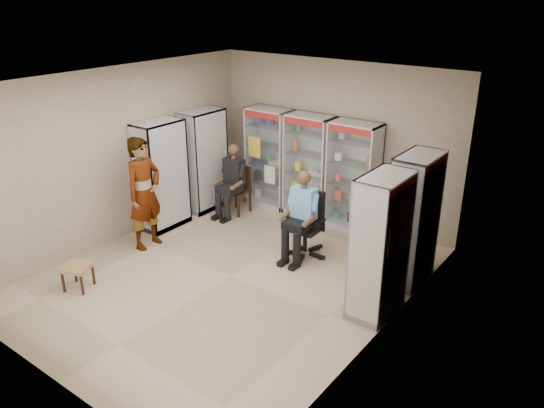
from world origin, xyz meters
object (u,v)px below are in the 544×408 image
Objects in this scene: cabinet_left_far at (204,161)px; woven_stool_b at (78,277)px; wooden_chair at (237,190)px; standing_man at (144,193)px; cabinet_back_right at (353,177)px; seated_shopkeeper at (304,217)px; cabinet_back_left at (269,158)px; woven_stool_a at (370,276)px; office_chair at (305,225)px; pink_trunk at (378,247)px; cabinet_right_near at (380,246)px; cabinet_back_mid at (309,167)px; cabinet_left_near at (162,175)px; cabinet_right_far at (413,219)px.

cabinet_left_far is 3.57m from woven_stool_b.
standing_man is at bearing -98.37° from wooden_chair.
seated_shopkeeper is at bearing -92.86° from cabinet_back_right.
woven_stool_b is at bearing -93.79° from cabinet_back_left.
seated_shopkeeper reaches higher than woven_stool_a.
office_chair is 1.25m from pink_trunk.
standing_man is at bearing -152.93° from office_chair.
standing_man is at bearing -101.23° from cabinet_back_left.
woven_stool_b is at bearing -174.22° from standing_man.
standing_man is at bearing -153.86° from seated_shopkeeper.
cabinet_back_left and cabinet_back_right have the same top height.
cabinet_back_mid is at bearing 49.16° from cabinet_right_near.
woven_stool_a is (1.37, -0.28, -0.50)m from seated_shopkeeper.
office_chair is at bearing -64.21° from standing_man.
cabinet_back_left is 4.92× the size of woven_stool_a.
cabinet_left_far is (-2.83, -0.93, 0.00)m from cabinet_back_right.
cabinet_right_near is at bearing -21.64° from wooden_chair.
woven_stool_a is 1.05× the size of woven_stool_b.
cabinet_right_near is 0.98m from woven_stool_a.
woven_stool_b is at bearing 15.45° from cabinet_left_near.
cabinet_back_left is 1.90m from cabinet_back_right.
cabinet_back_mid is at bearing 155.27° from pink_trunk.
seated_shopkeeper is at bearing -152.15° from pink_trunk.
cabinet_back_right and cabinet_right_far have the same top height.
cabinet_back_left is 2.23m from cabinet_left_near.
standing_man is at bearing -164.93° from woven_stool_a.
woven_stool_b is at bearing -143.37° from woven_stool_a.
office_chair is (-1.70, 0.80, -0.45)m from cabinet_right_near.
woven_stool_a is (-0.33, -0.63, -0.80)m from cabinet_right_far.
cabinet_back_left is at bearing 72.25° from cabinet_right_far.
wooden_chair is at bearing 89.39° from woven_stool_b.
standing_man is (-2.45, -2.77, -0.03)m from cabinet_back_right.
wooden_chair is 1.76× the size of pink_trunk.
wooden_chair is 3.61m from woven_stool_a.
cabinet_right_far is 4.46m from cabinet_left_far.
woven_stool_b is at bearing 119.05° from cabinet_right_near.
cabinet_back_right is 1.03× the size of standing_man.
cabinet_left_far is at bearing 73.75° from cabinet_right_near.
woven_stool_b is (-0.04, -3.62, -0.28)m from wooden_chair.
cabinet_back_right is 4.92× the size of woven_stool_a.
wooden_chair is 2.12m from standing_man.
seated_shopkeeper is at bearing 168.62° from woven_stool_a.
cabinet_right_near is at bearing -65.10° from pink_trunk.
standing_man is at bearing -131.52° from cabinet_back_right.
cabinet_right_far is at bearing 9.34° from seated_shopkeeper.
wooden_chair reaches higher than woven_stool_b.
cabinet_right_far is at bearing 40.15° from woven_stool_b.
wooden_chair is 2.19m from office_chair.
pink_trunk is at bearing 90.37° from cabinet_left_far.
cabinet_back_mid reaches higher than pink_trunk.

